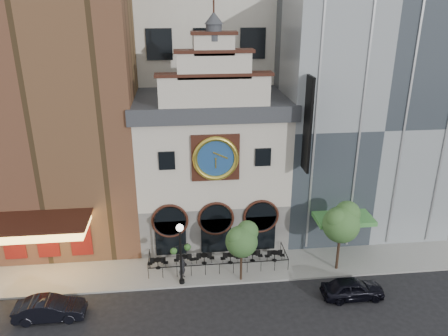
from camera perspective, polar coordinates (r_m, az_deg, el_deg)
name	(u,v)px	position (r m, az deg, el deg)	size (l,w,h in m)	color
ground	(221,285)	(33.09, -0.39, -15.09)	(120.00, 120.00, 0.00)	black
sidewalk	(218,265)	(35.08, -0.81, -12.58)	(44.00, 5.00, 0.15)	gray
clock_building	(211,163)	(36.78, -1.65, 0.70)	(12.60, 8.78, 18.65)	#605E5B
theater_building	(49,91)	(38.55, -21.93, 9.29)	(14.00, 15.60, 25.00)	brown
retail_building	(355,112)	(40.82, 16.68, 6.97)	(14.00, 14.40, 20.00)	gray
cafe_railing	(218,259)	(34.79, -0.82, -11.86)	(10.60, 2.60, 0.90)	black
bistro_0	(158,263)	(34.74, -8.64, -12.16)	(1.58, 0.68, 0.90)	black
bistro_1	(184,260)	(34.88, -5.24, -11.83)	(1.58, 0.68, 0.90)	black
bistro_2	(204,258)	(34.95, -2.61, -11.69)	(1.58, 0.68, 0.90)	black
bistro_3	(230,258)	(34.96, 0.85, -11.65)	(1.58, 0.68, 0.90)	black
bistro_4	(253,256)	(35.27, 3.76, -11.37)	(1.58, 0.68, 0.90)	black
bistro_5	(275,255)	(35.47, 6.63, -11.28)	(1.58, 0.68, 0.90)	black
car_right	(353,288)	(32.82, 16.45, -14.85)	(1.75, 4.34, 1.48)	black
car_left	(50,309)	(31.97, -21.79, -16.70)	(1.57, 4.51, 1.48)	black
pedestrian	(182,267)	(33.25, -5.48, -12.80)	(0.65, 0.43, 1.79)	black
lamppost	(181,247)	(31.55, -5.70, -10.29)	(1.47, 0.91, 4.86)	black
tree_left	(242,239)	(31.65, 2.38, -9.23)	(2.42, 2.33, 4.66)	#382619
tree_right	(342,222)	(33.70, 15.13, -6.79)	(2.86, 2.75, 5.50)	#382619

